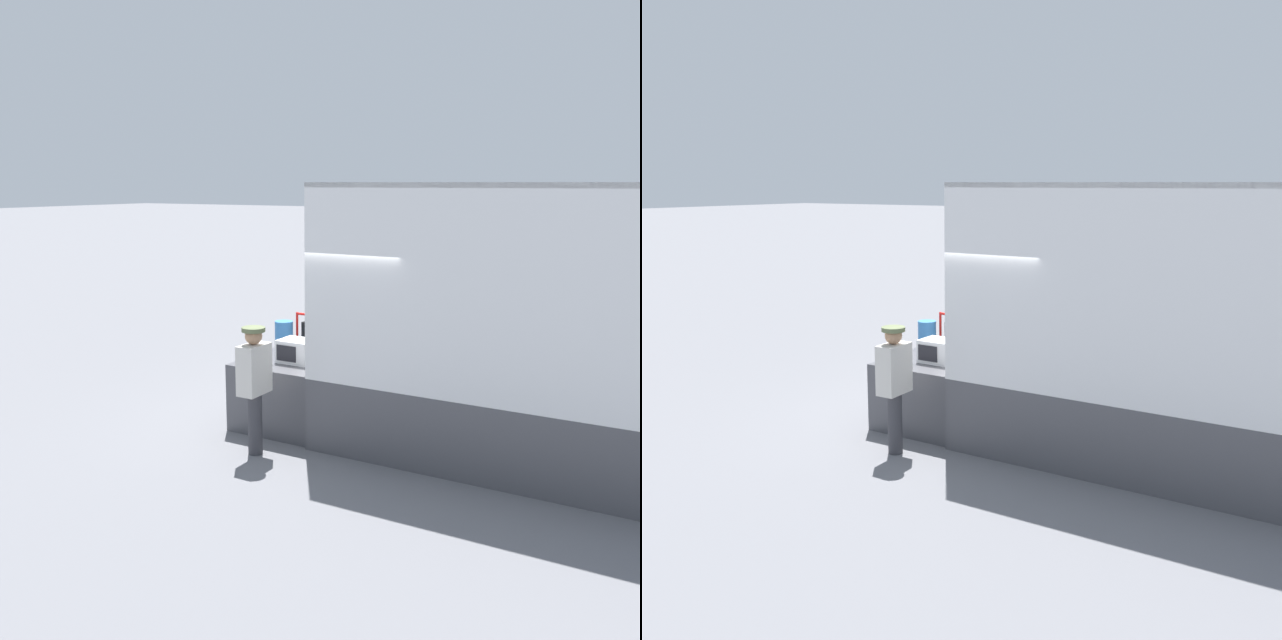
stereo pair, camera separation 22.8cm
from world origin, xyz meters
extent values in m
plane|color=slate|center=(0.00, 0.00, 0.00)|extent=(160.00, 160.00, 0.00)
cube|color=#4C4C51|center=(2.33, 0.00, 0.46)|extent=(4.67, 2.33, 0.93)
cube|color=white|center=(2.33, 1.13, 2.13)|extent=(4.67, 0.06, 2.40)
cube|color=white|center=(2.33, -1.13, 2.13)|extent=(4.67, 0.06, 2.40)
cube|color=white|center=(2.33, 0.00, 3.30)|extent=(4.67, 2.33, 0.06)
cylinder|color=#3370B2|center=(1.61, 0.42, 1.09)|extent=(0.26, 0.26, 0.33)
cube|color=#4C4C51|center=(-0.64, 0.00, 0.46)|extent=(1.29, 2.21, 0.93)
cube|color=white|center=(-0.53, -0.50, 1.08)|extent=(0.47, 0.40, 0.31)
cube|color=black|center=(-0.57, -0.70, 1.08)|extent=(0.30, 0.01, 0.21)
cube|color=black|center=(-0.67, 0.50, 1.11)|extent=(0.58, 0.37, 0.37)
cylinder|color=slate|center=(-0.43, 0.50, 1.13)|extent=(0.22, 0.21, 0.21)
cylinder|color=red|center=(-1.01, 0.28, 1.19)|extent=(0.04, 0.04, 0.52)
cylinder|color=red|center=(-0.32, 0.28, 1.19)|extent=(0.04, 0.04, 0.52)
cylinder|color=red|center=(-1.01, 0.72, 1.19)|extent=(0.04, 0.04, 0.52)
cylinder|color=red|center=(-0.32, 0.72, 1.19)|extent=(0.04, 0.04, 0.52)
cylinder|color=red|center=(-0.67, 0.28, 1.43)|extent=(0.69, 0.04, 0.04)
cylinder|color=red|center=(-0.67, 0.72, 1.43)|extent=(0.69, 0.04, 0.04)
cylinder|color=#3370B2|center=(-1.11, 0.08, 1.13)|extent=(0.27, 0.27, 0.41)
cylinder|color=#38383D|center=(-0.47, -1.59, 0.39)|extent=(0.18, 0.18, 0.78)
cube|color=beige|center=(-0.47, -1.59, 1.09)|extent=(0.24, 0.44, 0.62)
sphere|color=tan|center=(-0.47, -1.59, 1.50)|extent=(0.21, 0.21, 0.21)
cylinder|color=#606B47|center=(-0.47, -1.59, 1.58)|extent=(0.29, 0.29, 0.05)
camera|label=1|loc=(4.44, -8.46, 3.32)|focal=40.00mm
camera|label=2|loc=(4.64, -8.34, 3.32)|focal=40.00mm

